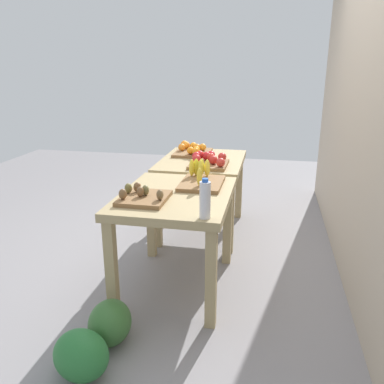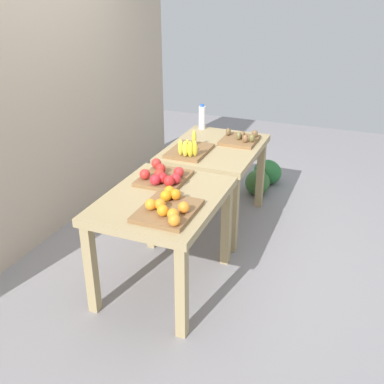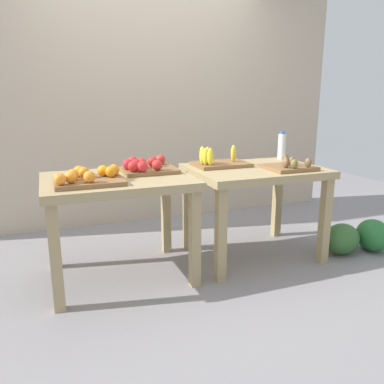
# 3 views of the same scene
# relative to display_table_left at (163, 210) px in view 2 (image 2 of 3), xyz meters

# --- Properties ---
(ground_plane) EXTENTS (8.00, 8.00, 0.00)m
(ground_plane) POSITION_rel_display_table_left_xyz_m (0.56, 0.00, -0.65)
(ground_plane) COLOR gray
(back_wall) EXTENTS (4.40, 0.12, 3.00)m
(back_wall) POSITION_rel_display_table_left_xyz_m (0.56, 1.35, 0.85)
(back_wall) COLOR #BFAC94
(back_wall) RESTS_ON ground_plane
(display_table_left) EXTENTS (1.04, 0.80, 0.76)m
(display_table_left) POSITION_rel_display_table_left_xyz_m (0.00, 0.00, 0.00)
(display_table_left) COLOR tan
(display_table_left) RESTS_ON ground_plane
(display_table_right) EXTENTS (1.04, 0.80, 0.76)m
(display_table_right) POSITION_rel_display_table_left_xyz_m (1.12, 0.00, 0.00)
(display_table_right) COLOR tan
(display_table_right) RESTS_ON ground_plane
(orange_bin) EXTENTS (0.47, 0.36, 0.11)m
(orange_bin) POSITION_rel_display_table_left_xyz_m (-0.21, -0.14, 0.15)
(orange_bin) COLOR brown
(orange_bin) RESTS_ON display_table_left
(apple_bin) EXTENTS (0.41, 0.36, 0.11)m
(apple_bin) POSITION_rel_display_table_left_xyz_m (0.23, 0.10, 0.16)
(apple_bin) COLOR brown
(apple_bin) RESTS_ON display_table_left
(banana_crate) EXTENTS (0.44, 0.32, 0.17)m
(banana_crate) POSITION_rel_display_table_left_xyz_m (0.85, 0.14, 0.15)
(banana_crate) COLOR brown
(banana_crate) RESTS_ON display_table_right
(kiwi_bin) EXTENTS (0.36, 0.33, 0.10)m
(kiwi_bin) POSITION_rel_display_table_left_xyz_m (1.32, -0.19, 0.14)
(kiwi_bin) COLOR brown
(kiwi_bin) RESTS_ON display_table_right
(water_bottle) EXTENTS (0.07, 0.07, 0.25)m
(water_bottle) POSITION_rel_display_table_left_xyz_m (1.57, 0.29, 0.23)
(water_bottle) COLOR silver
(water_bottle) RESTS_ON display_table_right
(watermelon_pile) EXTENTS (0.70, 0.42, 0.28)m
(watermelon_pile) POSITION_rel_display_table_left_xyz_m (2.02, -0.27, -0.52)
(watermelon_pile) COLOR #266C31
(watermelon_pile) RESTS_ON ground_plane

